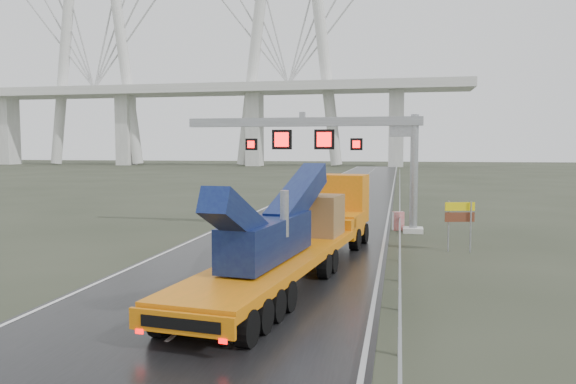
% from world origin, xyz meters
% --- Properties ---
extents(ground, '(400.00, 400.00, 0.00)m').
position_xyz_m(ground, '(0.00, 0.00, 0.00)').
color(ground, '#2C3223').
rests_on(ground, ground).
extents(road, '(11.00, 200.00, 0.02)m').
position_xyz_m(road, '(0.00, 40.00, 0.01)').
color(road, black).
rests_on(road, ground).
extents(guardrail, '(0.20, 140.00, 1.40)m').
position_xyz_m(guardrail, '(6.10, 30.00, 0.70)').
color(guardrail, gray).
rests_on(guardrail, ground).
extents(sign_gantry, '(14.90, 1.20, 7.42)m').
position_xyz_m(sign_gantry, '(2.10, 17.99, 5.61)').
color(sign_gantry, beige).
rests_on(sign_gantry, ground).
extents(heavy_haul_truck, '(5.06, 19.34, 4.50)m').
position_xyz_m(heavy_haul_truck, '(2.18, 6.94, 1.74)').
color(heavy_haul_truck, '#C36C0A').
rests_on(heavy_haul_truck, ground).
extents(exit_sign_pair, '(1.45, 0.43, 2.55)m').
position_xyz_m(exit_sign_pair, '(9.00, 11.84, 1.78)').
color(exit_sign_pair, gray).
rests_on(exit_sign_pair, ground).
extents(striped_barrier, '(0.77, 0.56, 1.17)m').
position_xyz_m(striped_barrier, '(6.00, 18.77, 0.58)').
color(striped_barrier, red).
rests_on(striped_barrier, ground).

